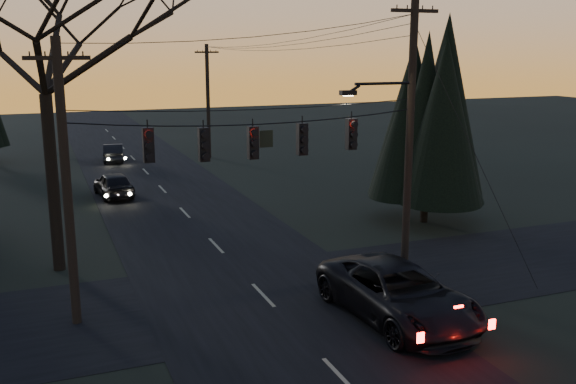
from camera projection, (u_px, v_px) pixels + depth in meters
name	position (u px, v px, depth m)	size (l,w,h in m)	color
main_road	(194.00, 222.00, 30.73)	(8.00, 120.00, 0.02)	black
cross_road	(263.00, 295.00, 21.65)	(60.00, 7.00, 0.02)	black
utility_pole_right	(404.00, 275.00, 23.62)	(5.00, 0.30, 10.00)	black
utility_pole_left	(77.00, 323.00, 19.50)	(1.80, 0.30, 8.50)	black
utility_pole_far_r	(210.00, 158.00, 49.04)	(1.80, 0.30, 8.50)	black
utility_pole_far_l	(47.00, 151.00, 52.17)	(0.30, 0.30, 8.00)	black
span_signal_assembly	(255.00, 141.00, 20.41)	(11.50, 0.44, 1.54)	black
bare_tree_left	(39.00, 18.00, 22.21)	(10.53, 10.53, 13.15)	black
evergreen_right	(428.00, 121.00, 29.84)	(4.88, 4.88, 8.53)	black
suv_near	(398.00, 293.00, 19.57)	(2.82, 6.11, 1.70)	black
sedan_oncoming_a	(114.00, 185.00, 35.90)	(1.68, 4.16, 1.42)	black
sedan_oncoming_b	(113.00, 153.00, 47.27)	(1.37, 3.93, 1.29)	black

